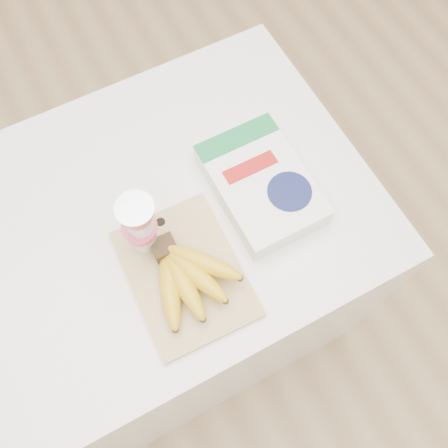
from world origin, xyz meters
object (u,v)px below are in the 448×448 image
object	(u,v)px
cutting_board	(185,274)
table	(151,282)
bananas	(186,276)
cereal_box	(261,185)
yogurt_stack	(140,225)

from	to	relation	value
cutting_board	table	bearing A→B (deg)	114.46
cutting_board	bananas	xyz separation A→B (m)	(-0.00, -0.02, 0.04)
cereal_box	table	bearing A→B (deg)	168.42
yogurt_stack	cereal_box	bearing A→B (deg)	0.20
table	yogurt_stack	xyz separation A→B (m)	(0.02, -0.06, 0.52)
table	bananas	distance (m)	0.49
yogurt_stack	table	bearing A→B (deg)	110.76
table	cereal_box	xyz separation A→B (m)	(0.30, -0.06, 0.44)
table	bananas	world-z (taller)	bananas
bananas	yogurt_stack	world-z (taller)	yogurt_stack
bananas	cereal_box	distance (m)	0.26
table	cutting_board	size ratio (longest dim) A/B	3.66
yogurt_stack	bananas	bearing A→B (deg)	-70.38
cutting_board	yogurt_stack	bearing A→B (deg)	115.57
bananas	cutting_board	bearing A→B (deg)	83.65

